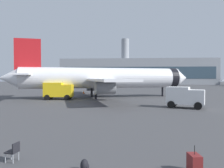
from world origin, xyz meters
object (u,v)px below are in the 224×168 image
safety_cone_outer (175,98)px  gate_chair (14,151)px  service_truck (58,90)px  safety_cone_near (69,93)px  traveller_backpack (85,165)px  airplane_at_gate (103,78)px  cargo_van (185,96)px  safety_cone_far (72,93)px  rolling_suitcase (194,163)px  safety_cone_mid (84,92)px

safety_cone_outer → gate_chair: 30.75m
service_truck → gate_chair: bearing=-75.8°
safety_cone_near → traveller_backpack: size_ratio=1.62×
airplane_at_gate → safety_cone_outer: 13.45m
cargo_van → safety_cone_far: size_ratio=5.98×
traveller_backpack → gate_chair: size_ratio=0.56×
traveller_backpack → rolling_suitcase: bearing=1.8°
safety_cone_near → safety_cone_outer: safety_cone_near is taller
rolling_suitcase → airplane_at_gate: bearing=102.9°
airplane_at_gate → rolling_suitcase: airplane_at_gate is taller
safety_cone_near → traveller_backpack: 39.57m
safety_cone_mid → safety_cone_outer: bearing=-38.2°
safety_cone_mid → safety_cone_far: bearing=-106.8°
rolling_suitcase → service_truck: bearing=117.5°
safety_cone_outer → gate_chair: size_ratio=0.80×
safety_cone_far → cargo_van: bearing=-44.5°
safety_cone_far → airplane_at_gate: bearing=-36.7°
cargo_van → safety_cone_near: size_ratio=6.19×
safety_cone_near → safety_cone_outer: bearing=-24.2°
rolling_suitcase → gate_chair: size_ratio=1.28×
safety_cone_near → gate_chair: (7.81, -37.23, 0.11)m
safety_cone_far → rolling_suitcase: (14.88, -37.88, -0.01)m
safety_cone_near → gate_chair: 38.04m
airplane_at_gate → service_truck: (-7.23, -4.17, -2.05)m
service_truck → safety_cone_far: bearing=91.3°
cargo_van → safety_cone_mid: (-17.66, 24.01, -1.05)m
safety_cone_outer → rolling_suitcase: rolling_suitcase is taller
airplane_at_gate → rolling_suitcase: bearing=-77.1°
safety_cone_mid → traveller_backpack: 44.09m
cargo_van → rolling_suitcase: size_ratio=4.39×
safety_cone_outer → gate_chair: bearing=-114.5°
safety_cone_outer → traveller_backpack: size_ratio=1.44×
cargo_van → safety_cone_far: 26.95m
service_truck → gate_chair: 28.46m
safety_cone_mid → traveller_backpack: size_ratio=1.68×
traveller_backpack → gate_chair: 3.45m
airplane_at_gate → gate_chair: 31.89m
cargo_van → safety_cone_near: cargo_van is taller
traveller_backpack → safety_cone_outer: bearing=71.9°
service_truck → gate_chair: size_ratio=5.74×
safety_cone_near → traveller_backpack: (11.17, -37.96, -0.15)m
safety_cone_near → safety_cone_far: bearing=5.0°
airplane_at_gate → safety_cone_near: (-8.09, 5.50, -3.27)m
safety_cone_outer → gate_chair: (-12.75, -27.98, 0.16)m
airplane_at_gate → safety_cone_mid: 12.64m
safety_cone_far → traveller_backpack: (10.55, -38.02, -0.17)m
rolling_suitcase → traveller_backpack: bearing=-178.2°
service_truck → rolling_suitcase: bearing=-62.5°
rolling_suitcase → cargo_van: bearing=77.1°
service_truck → traveller_backpack: bearing=-70.0°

